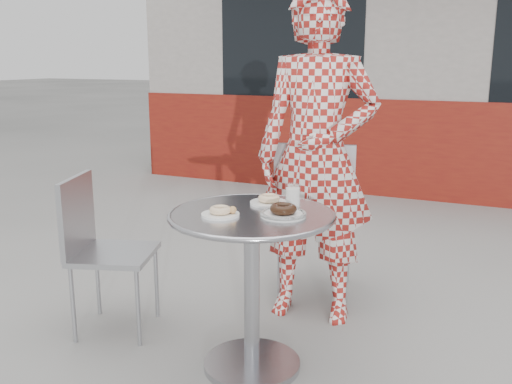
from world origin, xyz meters
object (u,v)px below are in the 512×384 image
at_px(plate_far, 269,201).
at_px(milk_cup, 293,196).
at_px(chair_left, 114,284).
at_px(seated_person, 317,158).
at_px(plate_checker, 283,212).
at_px(bistro_table, 252,252).
at_px(chair_far, 315,246).
at_px(plate_near, 221,212).

xyz_separation_m(plate_far, milk_cup, (0.12, -0.01, 0.03)).
bearing_deg(chair_left, milk_cup, -101.90).
relative_size(seated_person, plate_checker, 8.89).
distance_m(bistro_table, chair_far, 1.00).
distance_m(bistro_table, milk_cup, 0.31).
relative_size(chair_left, plate_far, 4.67).
xyz_separation_m(bistro_table, chair_left, (-0.82, 0.06, -0.31)).
xyz_separation_m(seated_person, plate_checker, (0.07, -0.66, -0.13)).
xyz_separation_m(seated_person, milk_cup, (0.06, -0.50, -0.09)).
xyz_separation_m(plate_far, plate_checker, (0.14, -0.16, -0.00)).
bearing_deg(chair_far, chair_left, 35.02).
bearing_deg(plate_near, chair_far, 85.72).
relative_size(chair_left, plate_checker, 4.11).
distance_m(plate_near, plate_checker, 0.27).
height_order(plate_near, plate_checker, plate_checker).
distance_m(plate_far, milk_cup, 0.12).
height_order(chair_left, milk_cup, milk_cup).
bearing_deg(plate_far, chair_left, -172.12).
relative_size(bistro_table, chair_far, 0.79).
bearing_deg(seated_person, chair_far, 100.80).
bearing_deg(plate_far, plate_checker, -50.36).
height_order(plate_checker, milk_cup, milk_cup).
xyz_separation_m(chair_far, milk_cup, (0.15, -0.80, 0.50)).
bearing_deg(plate_near, milk_cup, 49.41).
distance_m(seated_person, plate_near, 0.80).
bearing_deg(milk_cup, plate_checker, -84.00).
xyz_separation_m(plate_near, milk_cup, (0.23, 0.26, 0.03)).
height_order(bistro_table, milk_cup, milk_cup).
distance_m(chair_left, plate_near, 0.90).
bearing_deg(chair_left, plate_far, -100.58).
distance_m(plate_far, plate_checker, 0.21).
distance_m(bistro_table, chair_left, 0.88).
bearing_deg(seated_person, plate_near, -108.76).
bearing_deg(chair_far, bistro_table, 77.65).
xyz_separation_m(bistro_table, plate_near, (-0.10, -0.10, 0.20)).
xyz_separation_m(chair_far, plate_near, (-0.08, -1.06, 0.47)).
height_order(chair_left, seated_person, seated_person).
height_order(bistro_table, plate_checker, plate_checker).
bearing_deg(milk_cup, chair_far, 100.48).
relative_size(chair_far, plate_near, 5.77).
distance_m(plate_far, plate_near, 0.29).
bearing_deg(milk_cup, plate_near, -130.59).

